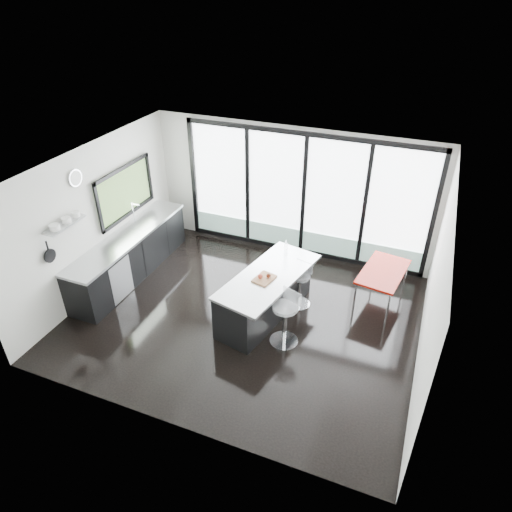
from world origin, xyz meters
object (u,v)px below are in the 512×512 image
at_px(bar_stool_near, 284,324).
at_px(red_table, 381,285).
at_px(island, 265,294).
at_px(bar_stool_far, 299,290).

height_order(bar_stool_near, red_table, bar_stool_near).
xyz_separation_m(island, red_table, (1.87, 1.20, -0.12)).
xyz_separation_m(bar_stool_near, red_table, (1.31, 1.78, -0.05)).
bearing_deg(bar_stool_near, bar_stool_far, 115.31).
bearing_deg(island, red_table, 32.71).
relative_size(island, bar_stool_near, 3.01).
xyz_separation_m(island, bar_stool_near, (0.56, -0.58, -0.07)).
distance_m(bar_stool_near, bar_stool_far, 1.07).
relative_size(bar_stool_near, bar_stool_far, 1.13).
xyz_separation_m(island, bar_stool_far, (0.49, 0.49, -0.11)).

